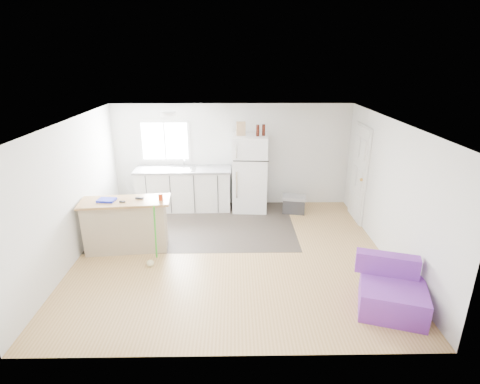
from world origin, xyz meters
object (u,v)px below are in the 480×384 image
(cooler, at_px, (294,204))
(red_cup, at_px, (161,197))
(bottle_right, at_px, (264,130))
(purple_seat, at_px, (391,292))
(kitchen_cabinets, at_px, (184,189))
(refrigerator, at_px, (250,173))
(peninsula, at_px, (126,225))
(cardboard_box, at_px, (241,129))
(blue_tray, at_px, (107,200))
(mop, at_px, (152,253))
(cleaner_jug, at_px, (160,242))
(bottle_left, at_px, (258,130))

(cooler, xyz_separation_m, red_cup, (-2.68, -1.68, 0.83))
(cooler, distance_m, bottle_right, 1.83)
(purple_seat, bearing_deg, cooler, 121.51)
(kitchen_cabinets, xyz_separation_m, refrigerator, (1.53, -0.04, 0.38))
(peninsula, xyz_separation_m, cardboard_box, (2.14, 1.90, 1.41))
(cooler, distance_m, cardboard_box, 2.10)
(kitchen_cabinets, distance_m, cardboard_box, 1.93)
(peninsula, distance_m, red_cup, 0.86)
(kitchen_cabinets, relative_size, blue_tray, 7.33)
(red_cup, distance_m, bottle_right, 2.84)
(refrigerator, relative_size, mop, 1.55)
(cleaner_jug, relative_size, cardboard_box, 1.15)
(mop, bearing_deg, cooler, 21.18)
(peninsula, bearing_deg, bottle_left, 30.24)
(cleaner_jug, bearing_deg, bottle_left, 58.14)
(cleaner_jug, bearing_deg, blue_tray, -168.38)
(cleaner_jug, xyz_separation_m, cardboard_box, (1.53, 1.95, 1.75))
(refrigerator, relative_size, purple_seat, 1.61)
(cooler, xyz_separation_m, cleaner_jug, (-2.75, -1.74, -0.05))
(cooler, bearing_deg, blue_tray, -144.28)
(peninsula, distance_m, blue_tray, 0.58)
(purple_seat, height_order, cardboard_box, cardboard_box)
(refrigerator, bearing_deg, bottle_right, -4.34)
(cleaner_jug, bearing_deg, peninsula, -171.70)
(cooler, relative_size, bottle_right, 2.30)
(peninsula, bearing_deg, red_cup, -5.10)
(kitchen_cabinets, bearing_deg, red_cup, -94.88)
(purple_seat, bearing_deg, bottle_right, 130.92)
(kitchen_cabinets, relative_size, peninsula, 1.35)
(mop, distance_m, bottle_left, 3.50)
(mop, bearing_deg, blue_tray, 128.41)
(purple_seat, relative_size, bottle_right, 4.35)
(red_cup, bearing_deg, cleaner_jug, -134.96)
(purple_seat, bearing_deg, cleaner_jug, 171.77)
(red_cup, relative_size, bottle_right, 0.48)
(red_cup, distance_m, blue_tray, 0.96)
(cooler, xyz_separation_m, purple_seat, (0.85, -3.51, 0.06))
(kitchen_cabinets, relative_size, cooler, 3.83)
(refrigerator, height_order, cardboard_box, cardboard_box)
(red_cup, bearing_deg, cooler, 32.01)
(cleaner_jug, bearing_deg, red_cup, 58.55)
(purple_seat, distance_m, bottle_left, 4.33)
(mop, relative_size, blue_tray, 3.76)
(blue_tray, bearing_deg, purple_seat, -21.81)
(refrigerator, distance_m, bottle_right, 1.04)
(refrigerator, height_order, purple_seat, refrigerator)
(cleaner_jug, relative_size, mop, 0.31)
(purple_seat, distance_m, cardboard_box, 4.56)
(bottle_right, bearing_deg, cardboard_box, 177.26)
(mop, bearing_deg, purple_seat, -36.86)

